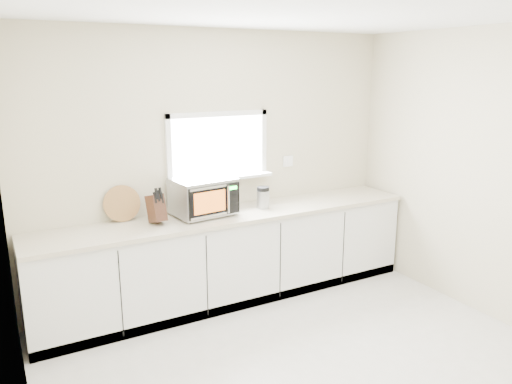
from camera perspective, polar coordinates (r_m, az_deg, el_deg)
back_wall at (r=5.13m, az=-4.40°, el=3.19°), size 4.00×0.17×2.70m
cabinets at (r=5.13m, az=-2.83°, el=-7.53°), size 3.92×0.60×0.88m
countertop at (r=4.97m, az=-2.84°, el=-2.63°), size 3.92×0.64×0.04m
microwave at (r=4.87m, az=-6.01°, el=-0.45°), size 0.61×0.50×0.37m
knife_block at (r=4.68m, az=-11.33°, el=-1.78°), size 0.15×0.26×0.35m
cutting_board at (r=4.82m, az=-15.07°, el=-1.27°), size 0.34×0.08×0.34m
coffee_grinder at (r=5.11m, az=0.80°, el=-0.62°), size 0.17×0.17×0.23m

